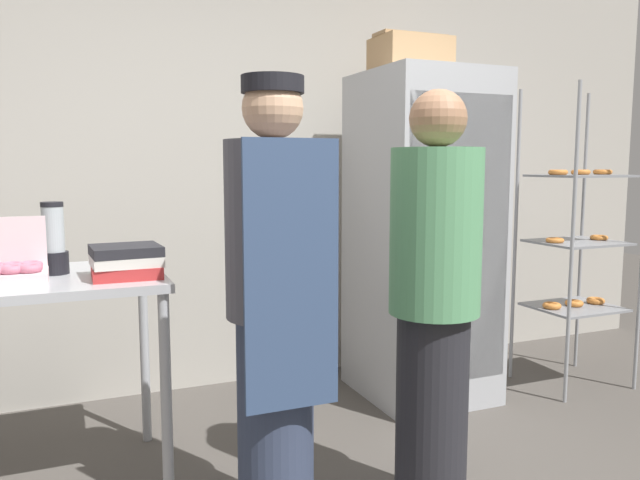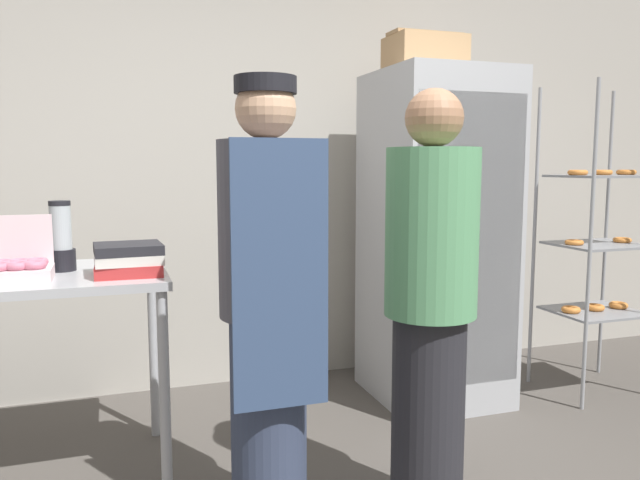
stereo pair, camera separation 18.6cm
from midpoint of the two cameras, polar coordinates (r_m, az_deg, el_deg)
The scene contains 10 objects.
back_wall at distance 3.94m, azimuth -4.08°, elevation 7.95°, with size 6.40×0.12×2.87m, color #ADA89E.
refrigerator at distance 3.67m, azimuth 11.98°, elevation 0.17°, with size 0.69×0.77×1.88m.
baking_rack at distance 4.09m, azimuth 25.32°, elevation -0.32°, with size 0.57×0.49×1.82m.
prep_counter at distance 2.83m, azimuth -23.47°, elevation -4.97°, with size 1.11×0.74×0.91m.
donut_box at distance 2.68m, azimuth -24.09°, elevation -2.34°, with size 0.25×0.21×0.25m.
blender_pitcher at distance 2.84m, azimuth -20.88°, elevation 0.00°, with size 0.11×0.11×0.30m.
binder_stack at distance 2.66m, azimuth -15.21°, elevation -1.72°, with size 0.28×0.26×0.13m.
cardboard_storage_box at distance 3.78m, azimuth 11.01°, elevation 16.35°, with size 0.42×0.31×0.23m.
person_baker at distance 2.30m, azimuth -2.47°, elevation -5.45°, with size 0.35×0.37×1.67m.
person_customer at distance 2.43m, azimuth 12.23°, elevation -5.75°, with size 0.35×0.35×1.64m.
Camera 2 is at (-0.91, -1.68, 1.36)m, focal length 35.00 mm.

